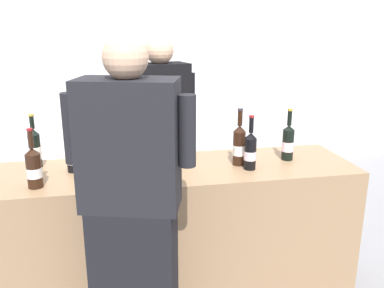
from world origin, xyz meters
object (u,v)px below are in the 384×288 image
(wine_bottle_3, at_px, (103,157))
(wine_bottle_0, at_px, (288,142))
(wine_bottle_4, at_px, (239,145))
(person_guest, at_px, (133,223))
(person_server, at_px, (162,149))
(wine_bottle_5, at_px, (34,168))
(wine_glass, at_px, (157,152))
(wine_bottle_6, at_px, (35,148))
(wine_bottle_1, at_px, (250,150))
(wine_bottle_2, at_px, (73,154))

(wine_bottle_3, bearing_deg, wine_bottle_0, 5.38)
(wine_bottle_4, distance_m, person_guest, 0.92)
(wine_bottle_4, distance_m, person_server, 0.81)
(wine_bottle_5, xyz_separation_m, wine_glass, (0.69, 0.15, 0.00))
(wine_bottle_6, relative_size, person_server, 0.20)
(wine_bottle_1, xyz_separation_m, wine_bottle_4, (-0.04, 0.09, 0.01))
(wine_bottle_2, xyz_separation_m, wine_bottle_3, (0.18, -0.14, 0.02))
(wine_bottle_6, height_order, person_server, person_server)
(wine_bottle_2, xyz_separation_m, person_guest, (0.32, -0.63, -0.17))
(wine_bottle_6, bearing_deg, wine_bottle_1, -12.40)
(wine_bottle_2, height_order, wine_bottle_4, wine_bottle_4)
(wine_bottle_4, relative_size, person_server, 0.22)
(wine_bottle_3, height_order, wine_glass, wine_bottle_3)
(wine_bottle_5, xyz_separation_m, wine_bottle_6, (-0.05, 0.35, 0.01))
(wine_bottle_5, distance_m, person_server, 1.16)
(wine_bottle_4, xyz_separation_m, wine_glass, (-0.52, -0.00, -0.02))
(wine_bottle_1, distance_m, wine_bottle_5, 1.26)
(wine_bottle_2, relative_size, wine_bottle_6, 0.93)
(wine_bottle_2, height_order, person_server, person_server)
(wine_bottle_3, bearing_deg, person_guest, -73.73)
(wine_bottle_0, distance_m, wine_bottle_6, 1.62)
(wine_bottle_6, bearing_deg, person_guest, -53.36)
(wine_bottle_1, distance_m, wine_bottle_6, 1.34)
(wine_bottle_3, bearing_deg, wine_bottle_4, 5.02)
(wine_bottle_2, distance_m, person_guest, 0.73)
(wine_bottle_1, height_order, wine_glass, wine_bottle_1)
(wine_bottle_3, relative_size, wine_bottle_5, 1.04)
(wine_bottle_0, xyz_separation_m, person_guest, (-1.05, -0.60, -0.18))
(wine_bottle_1, xyz_separation_m, person_server, (-0.46, 0.76, -0.20))
(wine_bottle_1, bearing_deg, person_server, 121.30)
(wine_bottle_1, distance_m, wine_bottle_2, 1.08)
(wine_bottle_1, relative_size, wine_bottle_6, 1.00)
(wine_bottle_2, height_order, wine_bottle_6, wine_bottle_6)
(wine_bottle_0, bearing_deg, wine_bottle_2, 178.64)
(wine_bottle_4, bearing_deg, wine_bottle_0, 6.28)
(wine_bottle_2, height_order, wine_glass, wine_bottle_2)
(wine_bottle_1, bearing_deg, wine_bottle_0, 23.26)
(wine_bottle_2, bearing_deg, wine_bottle_6, 152.53)
(wine_bottle_0, xyz_separation_m, wine_bottle_2, (-1.37, 0.03, -0.01))
(wine_bottle_5, relative_size, wine_glass, 1.91)
(wine_bottle_3, xyz_separation_m, wine_bottle_6, (-0.42, 0.27, -0.00))
(wine_bottle_0, distance_m, person_guest, 1.22)
(wine_bottle_4, bearing_deg, wine_glass, -179.96)
(wine_bottle_6, xyz_separation_m, person_server, (0.84, 0.47, -0.20))
(wine_bottle_5, height_order, person_guest, person_guest)
(wine_bottle_6, relative_size, wine_glass, 1.95)
(wine_bottle_3, relative_size, wine_bottle_4, 0.95)
(wine_glass, bearing_deg, wine_bottle_2, 172.00)
(wine_bottle_6, height_order, person_guest, person_guest)
(wine_bottle_0, xyz_separation_m, wine_glass, (-0.87, -0.04, -0.00))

